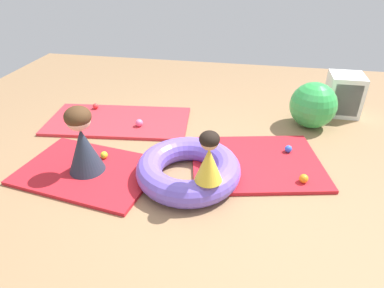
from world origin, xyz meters
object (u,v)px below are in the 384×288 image
at_px(inflatable_cushion, 188,169).
at_px(storage_cube, 344,95).
at_px(play_ball_yellow, 104,155).
at_px(play_ball_orange, 304,179).
at_px(play_ball_pink, 139,123).
at_px(exercise_ball_large, 313,105).
at_px(play_ball_red, 96,106).
at_px(play_ball_blue, 288,149).
at_px(adult_seated, 82,141).
at_px(child_in_yellow, 209,157).

bearing_deg(inflatable_cushion, storage_cube, 46.60).
height_order(play_ball_yellow, play_ball_orange, play_ball_orange).
bearing_deg(play_ball_pink, exercise_ball_large, 12.78).
relative_size(inflatable_cushion, play_ball_red, 13.05).
xyz_separation_m(play_ball_yellow, storage_cube, (2.77, 1.74, 0.20)).
bearing_deg(play_ball_pink, play_ball_blue, -9.03).
distance_m(adult_seated, play_ball_blue, 2.22).
xyz_separation_m(play_ball_pink, play_ball_orange, (1.96, -0.84, -0.00)).
relative_size(inflatable_cushion, play_ball_orange, 11.72).
relative_size(inflatable_cushion, child_in_yellow, 2.15).
height_order(adult_seated, play_ball_pink, adult_seated).
relative_size(play_ball_pink, play_ball_red, 1.19).
relative_size(adult_seated, play_ball_pink, 7.50).
relative_size(play_ball_blue, play_ball_pink, 0.86).
height_order(play_ball_orange, play_ball_red, play_ball_orange).
distance_m(adult_seated, storage_cube, 3.48).
bearing_deg(play_ball_orange, play_ball_red, 155.65).
bearing_deg(exercise_ball_large, adult_seated, -147.60).
xyz_separation_m(play_ball_red, storage_cube, (3.41, 0.55, 0.20)).
height_order(play_ball_pink, exercise_ball_large, exercise_ball_large).
distance_m(child_in_yellow, exercise_ball_large, 2.08).
bearing_deg(child_in_yellow, play_ball_blue, -8.05).
bearing_deg(exercise_ball_large, child_in_yellow, -122.03).
distance_m(adult_seated, play_ball_yellow, 0.40).
distance_m(play_ball_pink, play_ball_red, 0.87).
height_order(child_in_yellow, play_ball_blue, child_in_yellow).
xyz_separation_m(inflatable_cushion, play_ball_red, (-1.61, 1.35, -0.05)).
bearing_deg(storage_cube, play_ball_blue, -122.28).
bearing_deg(play_ball_red, storage_cube, 9.22).
bearing_deg(play_ball_pink, play_ball_yellow, -100.16).
xyz_separation_m(inflatable_cushion, child_in_yellow, (0.24, -0.31, 0.37)).
bearing_deg(storage_cube, play_ball_pink, -160.16).
bearing_deg(child_in_yellow, play_ball_pink, 70.89).
xyz_separation_m(child_in_yellow, play_ball_pink, (-1.07, 1.26, -0.41)).
bearing_deg(play_ball_orange, storage_cube, 69.47).
distance_m(adult_seated, play_ball_pink, 1.09).
relative_size(inflatable_cushion, play_ball_yellow, 13.01).
distance_m(child_in_yellow, storage_cube, 2.72).
xyz_separation_m(play_ball_blue, play_ball_pink, (-1.85, 0.29, 0.01)).
height_order(child_in_yellow, play_ball_pink, child_in_yellow).
distance_m(play_ball_yellow, play_ball_pink, 0.80).
height_order(adult_seated, exercise_ball_large, adult_seated).
bearing_deg(play_ball_pink, child_in_yellow, -49.72).
distance_m(play_ball_yellow, exercise_ball_large, 2.65).
distance_m(inflatable_cushion, adult_seated, 1.09).
bearing_deg(play_ball_yellow, play_ball_orange, -1.40).
bearing_deg(play_ball_blue, storage_cube, 57.72).
height_order(inflatable_cushion, play_ball_yellow, inflatable_cushion).
bearing_deg(play_ball_red, play_ball_yellow, -61.87).
bearing_deg(play_ball_orange, inflatable_cushion, -174.24).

